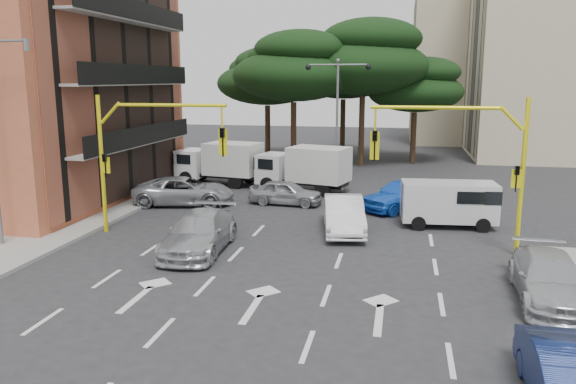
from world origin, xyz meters
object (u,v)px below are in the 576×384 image
(signal_mast_right, at_px, (474,154))
(car_navy_parked, at_px, (570,380))
(box_truck_b, at_px, (303,169))
(car_blue_compact, at_px, (402,194))
(signal_mast_left, at_px, (139,146))
(car_silver_cross_a, at_px, (184,191))
(box_truck_a, at_px, (219,163))
(street_lamp_center, at_px, (337,99))
(car_silver_parked, at_px, (550,279))
(car_white_hatch, at_px, (344,215))
(van_white, at_px, (448,204))
(car_silver_wagon, at_px, (199,233))
(car_silver_cross_b, at_px, (286,192))

(signal_mast_right, bearing_deg, car_navy_parked, -85.40)
(signal_mast_right, height_order, box_truck_b, signal_mast_right)
(car_blue_compact, bearing_deg, signal_mast_left, -105.85)
(car_silver_cross_a, bearing_deg, box_truck_a, -10.99)
(street_lamp_center, xyz_separation_m, car_silver_parked, (8.70, -18.57, -4.72))
(signal_mast_right, bearing_deg, box_truck_b, 128.09)
(car_white_hatch, relative_size, van_white, 1.14)
(signal_mast_left, height_order, box_truck_a, signal_mast_left)
(street_lamp_center, distance_m, car_white_hatch, 12.91)
(signal_mast_left, xyz_separation_m, car_silver_cross_a, (-0.44, 5.89, -3.14))
(car_white_hatch, xyz_separation_m, car_silver_wagon, (-5.25, -3.98, -0.03))
(car_blue_compact, height_order, car_silver_parked, car_blue_compact)
(street_lamp_center, xyz_separation_m, car_silver_cross_a, (-7.25, -8.12, -4.68))
(street_lamp_center, bearing_deg, car_silver_wagon, -102.41)
(signal_mast_left, height_order, car_silver_cross_b, signal_mast_left)
(car_silver_cross_b, height_order, van_white, van_white)
(car_silver_cross_b, height_order, box_truck_b, box_truck_b)
(street_lamp_center, bearing_deg, signal_mast_right, -64.09)
(street_lamp_center, relative_size, car_silver_cross_b, 1.97)
(van_white, relative_size, box_truck_a, 0.76)
(car_silver_cross_a, bearing_deg, car_white_hatch, -124.37)
(signal_mast_left, bearing_deg, car_blue_compact, 32.43)
(signal_mast_right, xyz_separation_m, car_silver_cross_b, (-8.70, 7.01, -3.21))
(car_silver_wagon, xyz_separation_m, car_silver_parked, (12.20, -2.66, -0.05))
(signal_mast_left, relative_size, car_blue_compact, 1.27)
(car_silver_wagon, height_order, car_silver_parked, car_silver_wagon)
(car_blue_compact, distance_m, car_silver_cross_b, 6.12)
(car_blue_compact, distance_m, car_silver_cross_a, 11.53)
(signal_mast_left, xyz_separation_m, van_white, (13.13, 4.01, -2.84))
(car_silver_cross_b, distance_m, van_white, 8.76)
(signal_mast_left, relative_size, car_silver_cross_a, 1.12)
(car_navy_parked, bearing_deg, street_lamp_center, 106.27)
(street_lamp_center, relative_size, box_truck_b, 1.39)
(street_lamp_center, distance_m, car_silver_cross_a, 11.84)
(signal_mast_right, distance_m, street_lamp_center, 15.65)
(car_navy_parked, bearing_deg, signal_mast_left, 142.60)
(street_lamp_center, bearing_deg, signal_mast_left, -115.91)
(signal_mast_right, xyz_separation_m, street_lamp_center, (-6.80, 14.01, 1.54))
(car_silver_parked, bearing_deg, signal_mast_right, 115.27)
(street_lamp_center, xyz_separation_m, box_truck_a, (-7.29, -2.00, -4.07))
(car_silver_parked, bearing_deg, car_silver_wagon, 170.39)
(signal_mast_left, xyz_separation_m, car_white_hatch, (8.55, 2.08, -3.10))
(signal_mast_right, distance_m, car_silver_cross_b, 11.62)
(van_white, xyz_separation_m, box_truck_b, (-7.92, 6.70, 0.32))
(car_silver_wagon, bearing_deg, car_silver_cross_b, 76.73)
(car_navy_parked, distance_m, box_truck_b, 23.32)
(street_lamp_center, distance_m, car_blue_compact, 9.39)
(signal_mast_right, relative_size, car_navy_parked, 1.49)
(car_silver_cross_b, distance_m, car_navy_parked, 20.10)
(car_blue_compact, height_order, box_truck_a, box_truck_a)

